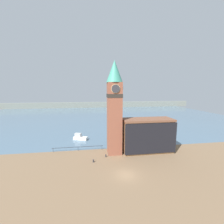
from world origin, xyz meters
TOP-DOWN VIEW (x-y plane):
  - ground_plane at (0.00, 0.00)m, footprint 160.00×160.00m
  - water at (0.00, 73.71)m, footprint 160.00×120.00m
  - far_shoreline at (0.00, 113.71)m, footprint 180.00×3.00m
  - pier_railing at (-10.23, 13.46)m, footprint 13.70×0.08m
  - clock_tower at (-0.61, 10.60)m, footprint 4.04×4.04m
  - pier_building at (8.31, 10.28)m, footprint 13.45×5.55m
  - boat_near at (-10.33, 22.69)m, footprint 4.91×3.18m
  - mooring_bollard_near at (-6.25, 6.17)m, footprint 0.32×0.32m
  - mooring_bollard_far at (-3.11, 8.47)m, footprint 0.28×0.28m

SIDE VIEW (x-z plane):
  - water at x=0.00m, z-range 0.00..0.00m
  - ground_plane at x=0.00m, z-range 0.00..0.00m
  - mooring_bollard_near at x=-6.25m, z-range 0.03..0.78m
  - mooring_bollard_far at x=-3.11m, z-range 0.03..0.80m
  - boat_near at x=-10.33m, z-range -0.30..1.87m
  - pier_railing at x=-10.23m, z-range 0.43..1.52m
  - far_shoreline at x=0.00m, z-range 0.00..5.00m
  - pier_building at x=8.31m, z-range 0.02..9.03m
  - clock_tower at x=-0.61m, z-range 0.74..24.47m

